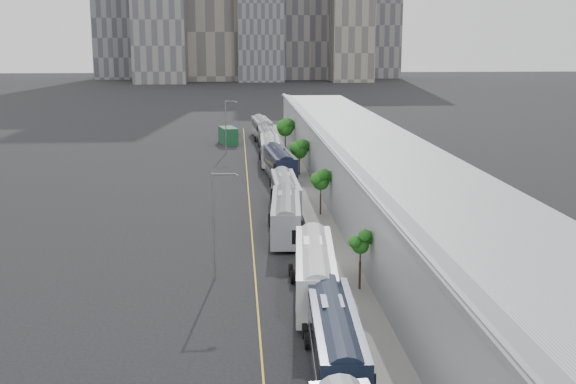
{
  "coord_description": "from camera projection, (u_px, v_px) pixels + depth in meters",
  "views": [
    {
      "loc": [
        -2.71,
        -16.63,
        18.24
      ],
      "look_at": [
        2.34,
        55.27,
        3.0
      ],
      "focal_mm": 45.0,
      "sensor_mm": 36.0,
      "label": 1
    }
  ],
  "objects": [
    {
      "name": "bus_3",
      "position": [
        286.0,
        219.0,
        68.24
      ],
      "size": [
        3.56,
        13.26,
        3.83
      ],
      "rotation": [
        0.0,
        0.0,
        -0.07
      ],
      "color": "gray",
      "rests_on": "ground"
    },
    {
      "name": "bus_2",
      "position": [
        315.0,
        277.0,
        51.53
      ],
      "size": [
        3.8,
        13.63,
        3.93
      ],
      "rotation": [
        0.0,
        0.0,
        -0.08
      ],
      "color": "white",
      "rests_on": "ground"
    },
    {
      "name": "bus_6",
      "position": [
        270.0,
        152.0,
        108.43
      ],
      "size": [
        3.03,
        13.63,
        3.97
      ],
      "rotation": [
        0.0,
        0.0,
        -0.02
      ],
      "color": "#BCBCBE",
      "rests_on": "ground"
    },
    {
      "name": "bus_4",
      "position": [
        285.0,
        195.0,
        78.82
      ],
      "size": [
        2.83,
        12.68,
        3.7
      ],
      "rotation": [
        0.0,
        0.0,
        0.0
      ],
      "color": "#999DA3",
      "rests_on": "ground"
    },
    {
      "name": "bus_8",
      "position": [
        262.0,
        130.0,
        135.85
      ],
      "size": [
        3.65,
        13.58,
        3.92
      ],
      "rotation": [
        0.0,
        0.0,
        0.07
      ],
      "color": "#9698A0",
      "rests_on": "ground"
    },
    {
      "name": "lane_line",
      "position": [
        251.0,
        222.0,
        73.76
      ],
      "size": [
        0.12,
        160.0,
        0.02
      ],
      "primitive_type": "cube",
      "color": "gold",
      "rests_on": "ground"
    },
    {
      "name": "tree_1",
      "position": [
        360.0,
        244.0,
        52.81
      ],
      "size": [
        1.29,
        1.29,
        4.33
      ],
      "color": "black",
      "rests_on": "ground"
    },
    {
      "name": "bus_7",
      "position": [
        267.0,
        140.0,
        122.25
      ],
      "size": [
        2.81,
        12.28,
        3.57
      ],
      "rotation": [
        0.0,
        0.0,
        0.03
      ],
      "color": "slate",
      "rests_on": "ground"
    },
    {
      "name": "sidewalk",
      "position": [
        352.0,
        219.0,
        74.47
      ],
      "size": [
        10.0,
        170.0,
        0.12
      ],
      "primitive_type": "cube",
      "color": "gray",
      "rests_on": "ground"
    },
    {
      "name": "tree_3",
      "position": [
        299.0,
        148.0,
        98.28
      ],
      "size": [
        2.33,
        2.33,
        4.99
      ],
      "color": "black",
      "rests_on": "ground"
    },
    {
      "name": "suv",
      "position": [
        229.0,
        131.0,
        140.73
      ],
      "size": [
        3.3,
        6.24,
        1.67
      ],
      "primitive_type": "imported",
      "rotation": [
        0.0,
        0.0,
        0.09
      ],
      "color": "black",
      "rests_on": "ground"
    },
    {
      "name": "depot",
      "position": [
        392.0,
        186.0,
        74.03
      ],
      "size": [
        12.45,
        160.4,
        7.2
      ],
      "color": "gray",
      "rests_on": "ground"
    },
    {
      "name": "street_lamp_far",
      "position": [
        227.0,
        123.0,
        117.27
      ],
      "size": [
        2.04,
        0.22,
        8.57
      ],
      "color": "#59595E",
      "rests_on": "ground"
    },
    {
      "name": "street_lamp_near",
      "position": [
        216.0,
        218.0,
        55.17
      ],
      "size": [
        2.04,
        0.22,
        8.38
      ],
      "color": "#59595E",
      "rests_on": "ground"
    },
    {
      "name": "shipping_container",
      "position": [
        228.0,
        136.0,
        128.65
      ],
      "size": [
        3.67,
        6.0,
        2.97
      ],
      "primitive_type": "cube",
      "rotation": [
        0.0,
        0.0,
        0.22
      ],
      "color": "#144223",
      "rests_on": "ground"
    },
    {
      "name": "bus_5",
      "position": [
        279.0,
        167.0,
        95.95
      ],
      "size": [
        3.91,
        14.06,
        4.06
      ],
      "rotation": [
        0.0,
        0.0,
        0.08
      ],
      "color": "black",
      "rests_on": "ground"
    },
    {
      "name": "tree_4",
      "position": [
        285.0,
        126.0,
        122.82
      ],
      "size": [
        2.79,
        2.79,
        5.29
      ],
      "color": "black",
      "rests_on": "ground"
    },
    {
      "name": "tree_2",
      "position": [
        321.0,
        180.0,
        75.59
      ],
      "size": [
        1.77,
        1.77,
        4.79
      ],
      "color": "black",
      "rests_on": "ground"
    },
    {
      "name": "bus_1",
      "position": [
        335.0,
        346.0,
        40.07
      ],
      "size": [
        3.14,
        12.72,
        3.69
      ],
      "rotation": [
        0.0,
        0.0,
        -0.05
      ],
      "color": "black",
      "rests_on": "ground"
    }
  ]
}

